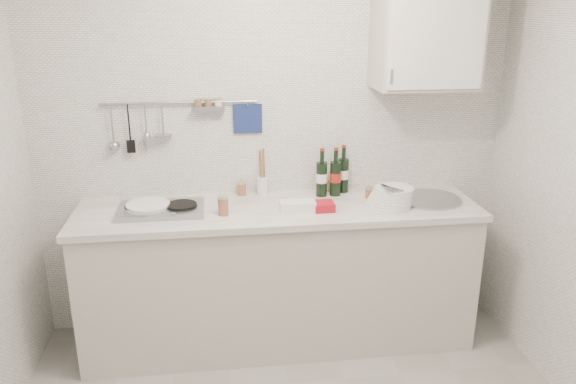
# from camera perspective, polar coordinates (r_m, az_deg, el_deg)

# --- Properties ---
(back_wall) EXTENTS (3.00, 0.02, 2.50)m
(back_wall) POSITION_cam_1_polar(r_m,az_deg,el_deg) (3.60, -1.52, 5.08)
(back_wall) COLOR silver
(back_wall) RESTS_ON floor
(counter) EXTENTS (2.44, 0.64, 0.96)m
(counter) POSITION_cam_1_polar(r_m,az_deg,el_deg) (3.61, -0.81, -8.77)
(counter) COLOR #B5B1A7
(counter) RESTS_ON floor
(wall_rail) EXTENTS (0.98, 0.09, 0.34)m
(wall_rail) POSITION_cam_1_polar(r_m,az_deg,el_deg) (3.52, -11.27, 7.35)
(wall_rail) COLOR #93969B
(wall_rail) RESTS_ON back_wall
(wall_cabinet) EXTENTS (0.60, 0.38, 0.70)m
(wall_cabinet) POSITION_cam_1_polar(r_m,az_deg,el_deg) (3.54, 13.96, 15.80)
(wall_cabinet) COLOR #B5B1A7
(wall_cabinet) RESTS_ON back_wall
(plate_stack_hob) EXTENTS (0.28, 0.28, 0.05)m
(plate_stack_hob) POSITION_cam_1_polar(r_m,az_deg,el_deg) (3.41, -14.20, -1.61)
(plate_stack_hob) COLOR #5074B7
(plate_stack_hob) RESTS_ON counter
(plate_stack_sink) EXTENTS (0.30, 0.29, 0.12)m
(plate_stack_sink) POSITION_cam_1_polar(r_m,az_deg,el_deg) (3.46, 10.39, -0.55)
(plate_stack_sink) COLOR white
(plate_stack_sink) RESTS_ON counter
(wine_bottles) EXTENTS (0.23, 0.14, 0.31)m
(wine_bottles) POSITION_cam_1_polar(r_m,az_deg,el_deg) (3.60, 4.65, 2.13)
(wine_bottles) COLOR black
(wine_bottles) RESTS_ON counter
(butter_dish) EXTENTS (0.21, 0.11, 0.06)m
(butter_dish) POSITION_cam_1_polar(r_m,az_deg,el_deg) (3.32, 0.98, -1.47)
(butter_dish) COLOR white
(butter_dish) RESTS_ON counter
(strawberry_punnet) EXTENTS (0.12, 0.12, 0.05)m
(strawberry_punnet) POSITION_cam_1_polar(r_m,az_deg,el_deg) (3.35, 3.64, -1.45)
(strawberry_punnet) COLOR red
(strawberry_punnet) RESTS_ON counter
(utensil_crock) EXTENTS (0.07, 0.07, 0.31)m
(utensil_crock) POSITION_cam_1_polar(r_m,az_deg,el_deg) (3.61, -2.61, 0.85)
(utensil_crock) COLOR white
(utensil_crock) RESTS_ON counter
(jar_a) EXTENTS (0.06, 0.06, 0.09)m
(jar_a) POSITION_cam_1_polar(r_m,az_deg,el_deg) (3.61, -4.73, 0.36)
(jar_a) COLOR brown
(jar_a) RESTS_ON counter
(jar_b) EXTENTS (0.06, 0.06, 0.09)m
(jar_b) POSITION_cam_1_polar(r_m,az_deg,el_deg) (3.68, 4.54, 0.74)
(jar_b) COLOR brown
(jar_b) RESTS_ON counter
(jar_c) EXTENTS (0.06, 0.06, 0.07)m
(jar_c) POSITION_cam_1_polar(r_m,az_deg,el_deg) (3.58, 8.33, -0.07)
(jar_c) COLOR brown
(jar_c) RESTS_ON counter
(jar_d) EXTENTS (0.06, 0.06, 0.11)m
(jar_d) POSITION_cam_1_polar(r_m,az_deg,el_deg) (3.28, -6.60, -1.40)
(jar_d) COLOR brown
(jar_d) RESTS_ON counter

